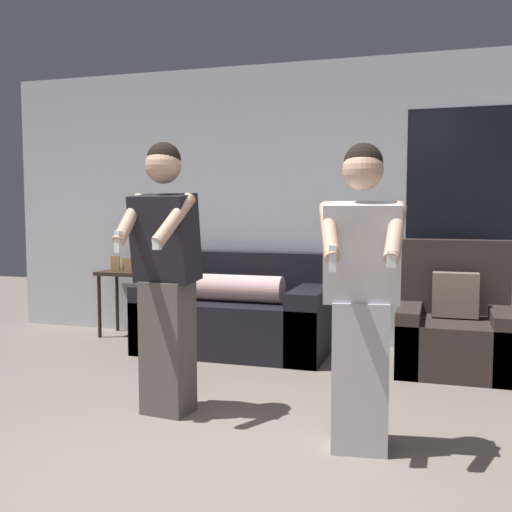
{
  "coord_description": "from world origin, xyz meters",
  "views": [
    {
      "loc": [
        1.08,
        -2.4,
        1.32
      ],
      "look_at": [
        0.04,
        0.92,
        1.04
      ],
      "focal_mm": 42.0,
      "sensor_mm": 36.0,
      "label": 1
    }
  ],
  "objects_px": {
    "armchair": "(454,329)",
    "person_left": "(165,275)",
    "couch": "(238,315)",
    "person_right": "(361,296)",
    "side_table": "(129,280)"
  },
  "relations": [
    {
      "from": "couch",
      "to": "armchair",
      "type": "distance_m",
      "value": 1.91
    },
    {
      "from": "side_table",
      "to": "person_left",
      "type": "height_order",
      "value": "person_left"
    },
    {
      "from": "armchair",
      "to": "person_left",
      "type": "relative_size",
      "value": 0.61
    },
    {
      "from": "couch",
      "to": "person_right",
      "type": "bearing_deg",
      "value": -55.06
    },
    {
      "from": "couch",
      "to": "person_left",
      "type": "bearing_deg",
      "value": -85.94
    },
    {
      "from": "armchair",
      "to": "person_left",
      "type": "height_order",
      "value": "person_left"
    },
    {
      "from": "couch",
      "to": "person_left",
      "type": "height_order",
      "value": "person_left"
    },
    {
      "from": "armchair",
      "to": "person_right",
      "type": "relative_size",
      "value": 0.63
    },
    {
      "from": "armchair",
      "to": "person_right",
      "type": "xyz_separation_m",
      "value": [
        -0.52,
        -1.88,
        0.51
      ]
    },
    {
      "from": "person_left",
      "to": "armchair",
      "type": "bearing_deg",
      "value": 42.85
    },
    {
      "from": "side_table",
      "to": "person_right",
      "type": "height_order",
      "value": "person_right"
    },
    {
      "from": "side_table",
      "to": "person_left",
      "type": "distance_m",
      "value": 2.46
    },
    {
      "from": "side_table",
      "to": "person_right",
      "type": "xyz_separation_m",
      "value": [
        2.65,
        -2.23,
        0.27
      ]
    },
    {
      "from": "couch",
      "to": "armchair",
      "type": "height_order",
      "value": "armchair"
    },
    {
      "from": "couch",
      "to": "person_right",
      "type": "xyz_separation_m",
      "value": [
        1.38,
        -1.98,
        0.52
      ]
    }
  ]
}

